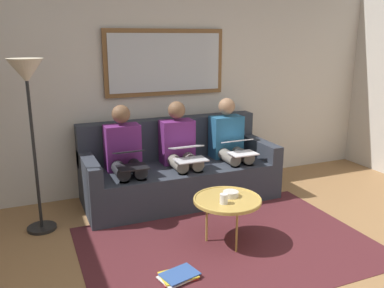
{
  "coord_description": "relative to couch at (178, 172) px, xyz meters",
  "views": [
    {
      "loc": [
        1.61,
        2.12,
        1.85
      ],
      "look_at": [
        0.0,
        -1.7,
        0.75
      ],
      "focal_mm": 38.07,
      "sensor_mm": 36.0,
      "label": 1
    }
  ],
  "objects": [
    {
      "name": "laptop_black",
      "position": [
        0.64,
        0.31,
        0.32
      ],
      "size": [
        0.3,
        0.38,
        0.16
      ],
      "color": "black"
    },
    {
      "name": "bowl",
      "position": [
        -0.06,
        1.18,
        0.15
      ],
      "size": [
        0.14,
        0.14,
        0.05
      ],
      "primitive_type": "cylinder",
      "color": "beige",
      "rests_on": "coffee_table"
    },
    {
      "name": "person_right",
      "position": [
        0.64,
        0.07,
        0.3
      ],
      "size": [
        0.38,
        0.58,
        1.14
      ],
      "color": "#66236B",
      "rests_on": "couch"
    },
    {
      "name": "coffee_table",
      "position": [
        -0.01,
        1.22,
        0.11
      ],
      "size": [
        0.62,
        0.62,
        0.44
      ],
      "color": "tan",
      "rests_on": "ground_plane"
    },
    {
      "name": "couch",
      "position": [
        0.0,
        0.0,
        0.0
      ],
      "size": [
        2.2,
        0.9,
        0.9
      ],
      "color": "#2D333D",
      "rests_on": "ground_plane"
    },
    {
      "name": "standing_lamp",
      "position": [
        1.55,
        0.27,
        1.06
      ],
      "size": [
        0.32,
        0.32,
        1.66
      ],
      "color": "black",
      "rests_on": "ground_plane"
    },
    {
      "name": "framed_mirror",
      "position": [
        0.0,
        -0.39,
        1.24
      ],
      "size": [
        1.47,
        0.05,
        0.77
      ],
      "color": "brown"
    },
    {
      "name": "person_left",
      "position": [
        -0.64,
        0.07,
        0.3
      ],
      "size": [
        0.38,
        0.58,
        1.14
      ],
      "color": "#235B84",
      "rests_on": "couch"
    },
    {
      "name": "area_rug",
      "position": [
        0.0,
        1.27,
        -0.31
      ],
      "size": [
        2.6,
        1.8,
        0.01
      ],
      "primitive_type": "cube",
      "color": "#4C1E23",
      "rests_on": "ground_plane"
    },
    {
      "name": "laptop_silver",
      "position": [
        0.0,
        0.31,
        0.32
      ],
      "size": [
        0.34,
        0.34,
        0.15
      ],
      "color": "silver"
    },
    {
      "name": "laptop_white",
      "position": [
        -0.64,
        0.31,
        0.32
      ],
      "size": [
        0.3,
        0.36,
        0.16
      ],
      "color": "white"
    },
    {
      "name": "cup",
      "position": [
        0.07,
        1.3,
        0.17
      ],
      "size": [
        0.07,
        0.07,
        0.09
      ],
      "primitive_type": "cylinder",
      "color": "silver",
      "rests_on": "coffee_table"
    },
    {
      "name": "magazine_stack",
      "position": [
        0.61,
        1.59,
        -0.29
      ],
      "size": [
        0.34,
        0.26,
        0.04
      ],
      "color": "red",
      "rests_on": "ground_plane"
    },
    {
      "name": "wall_rear",
      "position": [
        0.0,
        -0.48,
        0.99
      ],
      "size": [
        6.0,
        0.12,
        2.6
      ],
      "primitive_type": "cube",
      "color": "beige",
      "rests_on": "ground_plane"
    },
    {
      "name": "person_middle",
      "position": [
        0.0,
        0.07,
        0.3
      ],
      "size": [
        0.38,
        0.58,
        1.14
      ],
      "color": "#66236B",
      "rests_on": "couch"
    }
  ]
}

